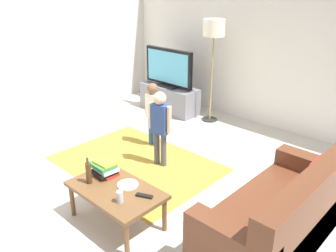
# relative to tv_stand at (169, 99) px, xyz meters

# --- Properties ---
(ground) EXTENTS (7.80, 7.80, 0.00)m
(ground) POSITION_rel_tv_stand_xyz_m (1.57, -2.30, -0.24)
(ground) COLOR beige
(wall_back) EXTENTS (6.00, 0.12, 2.70)m
(wall_back) POSITION_rel_tv_stand_xyz_m (1.57, 0.70, 1.11)
(wall_back) COLOR silver
(wall_back) RESTS_ON ground
(wall_left) EXTENTS (0.12, 6.00, 2.70)m
(wall_left) POSITION_rel_tv_stand_xyz_m (-1.43, -2.30, 1.11)
(wall_left) COLOR silver
(wall_left) RESTS_ON ground
(area_rug) EXTENTS (2.20, 1.60, 0.01)m
(area_rug) POSITION_rel_tv_stand_xyz_m (1.12, -1.86, -0.24)
(area_rug) COLOR #B28C33
(area_rug) RESTS_ON ground
(tv_stand) EXTENTS (1.20, 0.44, 0.50)m
(tv_stand) POSITION_rel_tv_stand_xyz_m (0.00, 0.00, 0.00)
(tv_stand) COLOR slate
(tv_stand) RESTS_ON ground
(tv) EXTENTS (1.10, 0.28, 0.71)m
(tv) POSITION_rel_tv_stand_xyz_m (0.00, -0.02, 0.60)
(tv) COLOR black
(tv) RESTS_ON tv_stand
(couch) EXTENTS (0.80, 1.80, 0.86)m
(couch) POSITION_rel_tv_stand_xyz_m (3.33, -1.96, 0.05)
(couch) COLOR brown
(couch) RESTS_ON ground
(floor_lamp) EXTENTS (0.36, 0.36, 1.78)m
(floor_lamp) POSITION_rel_tv_stand_xyz_m (0.87, 0.15, 1.30)
(floor_lamp) COLOR #262626
(floor_lamp) RESTS_ON ground
(child_near_tv) EXTENTS (0.33, 0.16, 0.99)m
(child_near_tv) POSITION_rel_tv_stand_xyz_m (0.87, -1.28, 0.35)
(child_near_tv) COLOR #33598C
(child_near_tv) RESTS_ON ground
(child_center) EXTENTS (0.35, 0.17, 1.05)m
(child_center) POSITION_rel_tv_stand_xyz_m (1.38, -1.65, 0.39)
(child_center) COLOR #4C4C59
(child_center) RESTS_ON ground
(coffee_table) EXTENTS (1.00, 0.60, 0.42)m
(coffee_table) POSITION_rel_tv_stand_xyz_m (1.93, -2.86, 0.13)
(coffee_table) COLOR brown
(coffee_table) RESTS_ON ground
(book_stack) EXTENTS (0.30, 0.24, 0.16)m
(book_stack) POSITION_rel_tv_stand_xyz_m (1.63, -2.76, 0.26)
(book_stack) COLOR red
(book_stack) RESTS_ON coffee_table
(bottle) EXTENTS (0.06, 0.06, 0.30)m
(bottle) POSITION_rel_tv_stand_xyz_m (1.65, -2.98, 0.30)
(bottle) COLOR #4C3319
(bottle) RESTS_ON coffee_table
(tv_remote) EXTENTS (0.17, 0.11, 0.02)m
(tv_remote) POSITION_rel_tv_stand_xyz_m (2.25, -2.76, 0.19)
(tv_remote) COLOR black
(tv_remote) RESTS_ON coffee_table
(soda_can) EXTENTS (0.07, 0.07, 0.12)m
(soda_can) POSITION_rel_tv_stand_xyz_m (2.15, -2.98, 0.24)
(soda_can) COLOR silver
(soda_can) RESTS_ON coffee_table
(plate) EXTENTS (0.22, 0.22, 0.02)m
(plate) POSITION_rel_tv_stand_xyz_m (1.98, -2.74, 0.18)
(plate) COLOR white
(plate) RESTS_ON coffee_table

